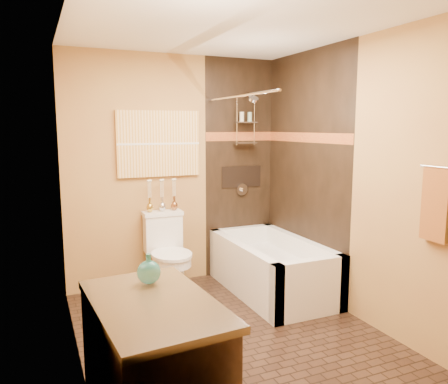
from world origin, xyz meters
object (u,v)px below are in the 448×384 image
toilet (168,253)px  vanity (154,377)px  bathtub (271,271)px  sunset_painting (159,144)px

toilet → vanity: (-0.73, -2.20, 0.00)m
bathtub → toilet: size_ratio=1.81×
bathtub → vanity: (-1.72, -1.75, 0.20)m
sunset_painting → toilet: (0.00, -0.27, -1.13)m
bathtub → vanity: size_ratio=1.51×
sunset_painting → bathtub: bearing=-36.2°
sunset_painting → toilet: bearing=-90.0°
vanity → bathtub: bearing=41.5°
sunset_painting → vanity: 2.82m
sunset_painting → bathtub: (0.99, -0.73, -1.33)m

